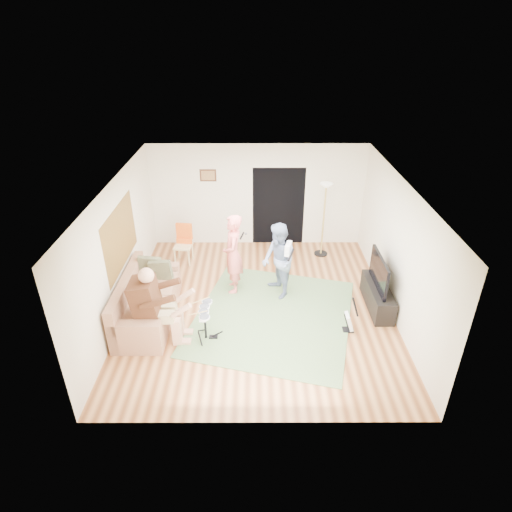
{
  "coord_description": "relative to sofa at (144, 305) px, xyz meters",
  "views": [
    {
      "loc": [
        -0.06,
        -7.44,
        5.3
      ],
      "look_at": [
        -0.04,
        0.3,
        1.05
      ],
      "focal_mm": 30.0,
      "sensor_mm": 36.0,
      "label": 1
    }
  ],
  "objects": [
    {
      "name": "guitar_held",
      "position": [
        2.93,
        0.85,
        0.83
      ],
      "size": [
        0.28,
        0.61,
        0.26
      ],
      "primitive_type": null,
      "rotation": [
        0.0,
        0.0,
        -0.27
      ],
      "color": "white",
      "rests_on": "guitarist"
    },
    {
      "name": "picture_frame",
      "position": [
        1.05,
        3.38,
        1.59
      ],
      "size": [
        0.42,
        0.03,
        0.32
      ],
      "primitive_type": "cube",
      "color": "#3F2314",
      "rests_on": "walls"
    },
    {
      "name": "microphone",
      "position": [
        1.96,
        1.04,
        1.04
      ],
      "size": [
        0.06,
        0.06,
        0.24
      ],
      "primitive_type": null,
      "color": "black",
      "rests_on": "singer"
    },
    {
      "name": "tv_cabinet",
      "position": [
        4.8,
        0.38,
        -0.06
      ],
      "size": [
        0.4,
        1.4,
        0.5
      ],
      "primitive_type": "cube",
      "color": "black",
      "rests_on": "floor"
    },
    {
      "name": "guitarist",
      "position": [
        2.73,
        0.85,
        0.53
      ],
      "size": [
        0.88,
        0.99,
        1.68
      ],
      "primitive_type": "imported",
      "rotation": [
        0.0,
        0.0,
        -1.22
      ],
      "color": "#7080A5",
      "rests_on": "floor"
    },
    {
      "name": "ceiling",
      "position": [
        2.3,
        0.39,
        2.39
      ],
      "size": [
        6.0,
        6.0,
        0.0
      ],
      "primitive_type": "plane",
      "rotation": [
        3.14,
        0.0,
        0.0
      ],
      "color": "white",
      "rests_on": "walls"
    },
    {
      "name": "torchiere_lamp",
      "position": [
        3.95,
        2.71,
        1.0
      ],
      "size": [
        0.34,
        0.34,
        1.91
      ],
      "color": "black",
      "rests_on": "floor"
    },
    {
      "name": "sofa",
      "position": [
        0.0,
        0.0,
        0.0
      ],
      "size": [
        0.95,
        2.3,
        0.93
      ],
      "color": "#9F6D4F",
      "rests_on": "floor"
    },
    {
      "name": "guitar_spare",
      "position": [
        4.06,
        -0.42,
        -0.09
      ],
      "size": [
        0.28,
        0.25,
        0.77
      ],
      "color": "black",
      "rests_on": "floor"
    },
    {
      "name": "dining_chair",
      "position": [
        0.47,
        2.34,
        0.04
      ],
      "size": [
        0.46,
        0.48,
        0.97
      ],
      "rotation": [
        0.0,
        0.0,
        -0.13
      ],
      "color": "beige",
      "rests_on": "floor"
    },
    {
      "name": "singer",
      "position": [
        1.76,
        1.04,
        0.59
      ],
      "size": [
        0.46,
        0.68,
        1.8
      ],
      "primitive_type": "imported",
      "rotation": [
        0.0,
        0.0,
        -1.52
      ],
      "color": "#E76764",
      "rests_on": "floor"
    },
    {
      "name": "window_blinds",
      "position": [
        -0.44,
        0.59,
        1.24
      ],
      "size": [
        0.0,
        2.05,
        2.05
      ],
      "primitive_type": "plane",
      "rotation": [
        1.57,
        0.0,
        1.57
      ],
      "color": "olive",
      "rests_on": "walls"
    },
    {
      "name": "drum_kit",
      "position": [
        1.3,
        -0.65,
        -0.0
      ],
      "size": [
        0.38,
        0.68,
        0.7
      ],
      "color": "black",
      "rests_on": "floor"
    },
    {
      "name": "walls",
      "position": [
        2.3,
        0.39,
        1.04
      ],
      "size": [
        5.5,
        6.0,
        2.7
      ],
      "primitive_type": null,
      "color": "silver",
      "rests_on": "floor"
    },
    {
      "name": "floor",
      "position": [
        2.3,
        0.39,
        -0.31
      ],
      "size": [
        6.0,
        6.0,
        0.0
      ],
      "primitive_type": "plane",
      "color": "brown",
      "rests_on": "ground"
    },
    {
      "name": "television",
      "position": [
        4.75,
        0.38,
        0.54
      ],
      "size": [
        0.06,
        1.17,
        0.67
      ],
      "primitive_type": "cube",
      "color": "black",
      "rests_on": "tv_cabinet"
    },
    {
      "name": "drummer",
      "position": [
        0.46,
        -0.65,
        0.29
      ],
      "size": [
        1.0,
        0.56,
        1.54
      ],
      "color": "#482514",
      "rests_on": "sofa"
    },
    {
      "name": "area_rug",
      "position": [
        2.61,
        0.04,
        -0.3
      ],
      "size": [
        3.79,
        4.01,
        0.02
      ],
      "primitive_type": "cube",
      "rotation": [
        0.0,
        0.0,
        -0.25
      ],
      "color": "#547346",
      "rests_on": "floor"
    },
    {
      "name": "doorway",
      "position": [
        2.85,
        3.38,
        0.74
      ],
      "size": [
        2.1,
        0.0,
        2.1
      ],
      "primitive_type": "plane",
      "rotation": [
        1.57,
        0.0,
        0.0
      ],
      "color": "black",
      "rests_on": "walls"
    }
  ]
}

